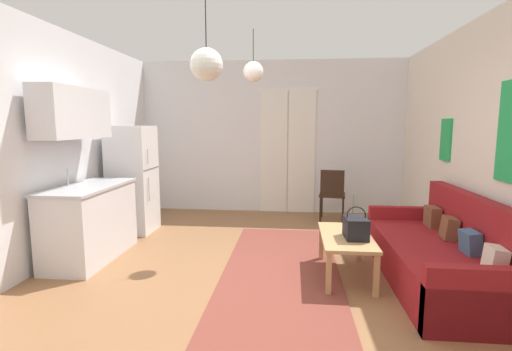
% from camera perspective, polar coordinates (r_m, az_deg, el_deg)
% --- Properties ---
extents(ground_plane, '(5.29, 7.57, 0.10)m').
position_cam_1_polar(ground_plane, '(3.71, -1.21, -18.56)').
color(ground_plane, '#8E603D').
extents(wall_back, '(4.89, 0.13, 2.73)m').
position_cam_1_polar(wall_back, '(6.85, 2.41, 5.78)').
color(wall_back, silver).
rests_on(wall_back, ground_plane).
extents(area_rug, '(1.25, 3.29, 0.01)m').
position_cam_1_polar(area_rug, '(4.20, 3.82, -14.51)').
color(area_rug, brown).
rests_on(area_rug, ground_plane).
extents(couch, '(0.89, 2.14, 0.89)m').
position_cam_1_polar(couch, '(4.28, 26.72, -11.08)').
color(couch, maroon).
rests_on(couch, ground_plane).
extents(coffee_table, '(0.52, 1.02, 0.45)m').
position_cam_1_polar(coffee_table, '(4.09, 13.58, -9.62)').
color(coffee_table, tan).
rests_on(coffee_table, ground_plane).
extents(bamboo_vase, '(0.10, 0.10, 0.42)m').
position_cam_1_polar(bamboo_vase, '(4.12, 14.50, -7.23)').
color(bamboo_vase, beige).
rests_on(bamboo_vase, coffee_table).
extents(handbag, '(0.23, 0.31, 0.33)m').
position_cam_1_polar(handbag, '(3.97, 15.00, -7.67)').
color(handbag, black).
rests_on(handbag, coffee_table).
extents(refrigerator, '(0.61, 0.62, 1.58)m').
position_cam_1_polar(refrigerator, '(5.84, -18.30, -0.55)').
color(refrigerator, white).
rests_on(refrigerator, ground_plane).
extents(kitchen_counter, '(0.61, 1.31, 2.02)m').
position_cam_1_polar(kitchen_counter, '(4.85, -24.50, -2.85)').
color(kitchen_counter, silver).
rests_on(kitchen_counter, ground_plane).
extents(accent_chair, '(0.47, 0.46, 0.87)m').
position_cam_1_polar(accent_chair, '(6.28, 11.57, -2.53)').
color(accent_chair, black).
rests_on(accent_chair, ground_plane).
extents(pendant_lamp_near, '(0.23, 0.23, 0.83)m').
position_cam_1_polar(pendant_lamp_near, '(2.77, -7.58, 16.46)').
color(pendant_lamp_near, black).
extents(pendant_lamp_far, '(0.25, 0.25, 0.62)m').
position_cam_1_polar(pendant_lamp_far, '(4.70, -0.42, 15.58)').
color(pendant_lamp_far, black).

